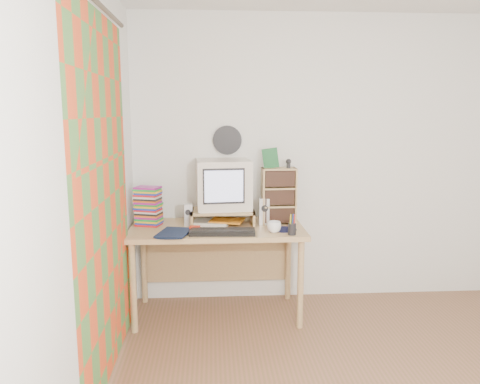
{
  "coord_description": "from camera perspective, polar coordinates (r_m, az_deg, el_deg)",
  "views": [
    {
      "loc": [
        -1.07,
        -2.31,
        1.67
      ],
      "look_at": [
        -0.84,
        1.33,
        1.04
      ],
      "focal_mm": 35.0,
      "sensor_mm": 36.0,
      "label": 1
    }
  ],
  "objects": [
    {
      "name": "mug",
      "position": [
        3.63,
        4.17,
        -4.28
      ],
      "size": [
        0.12,
        0.12,
        0.09
      ],
      "primitive_type": "imported",
      "rotation": [
        0.0,
        0.0,
        0.14
      ],
      "color": "white",
      "rests_on": "desk"
    },
    {
      "name": "left_wall",
      "position": [
        2.45,
        -19.64,
        -0.76
      ],
      "size": [
        0.0,
        3.5,
        3.5
      ],
      "primitive_type": "plane",
      "rotation": [
        1.57,
        0.0,
        1.57
      ],
      "color": "white",
      "rests_on": "floor"
    },
    {
      "name": "keyboard",
      "position": [
        3.58,
        -2.15,
        -4.88
      ],
      "size": [
        0.51,
        0.19,
        0.03
      ],
      "primitive_type": "cube",
      "rotation": [
        0.0,
        0.0,
        -0.05
      ],
      "color": "black",
      "rests_on": "desk"
    },
    {
      "name": "pen_cup",
      "position": [
        3.57,
        6.37,
        -4.25
      ],
      "size": [
        0.07,
        0.07,
        0.12
      ],
      "primitive_type": null,
      "rotation": [
        0.0,
        0.0,
        0.13
      ],
      "color": "black",
      "rests_on": "desk"
    },
    {
      "name": "cd_rack",
      "position": [
        3.89,
        4.73,
        -0.47
      ],
      "size": [
        0.29,
        0.16,
        0.47
      ],
      "primitive_type": "cube",
      "rotation": [
        0.0,
        0.0,
        0.03
      ],
      "color": "tan",
      "rests_on": "desk"
    },
    {
      "name": "red_box",
      "position": [
        3.68,
        -5.53,
        -4.47
      ],
      "size": [
        0.09,
        0.06,
        0.04
      ],
      "primitive_type": "cube",
      "rotation": [
        0.0,
        0.0,
        -0.09
      ],
      "color": "red",
      "rests_on": "desk"
    },
    {
      "name": "wall_disc",
      "position": [
        4.05,
        -1.57,
        6.34
      ],
      "size": [
        0.25,
        0.02,
        0.25
      ],
      "primitive_type": "cylinder",
      "rotation": [
        1.57,
        0.0,
        0.0
      ],
      "color": "black",
      "rests_on": "back_wall"
    },
    {
      "name": "crt_monitor",
      "position": [
        3.89,
        -2.04,
        0.92
      ],
      "size": [
        0.47,
        0.47,
        0.41
      ],
      "primitive_type": "cube",
      "rotation": [
        0.0,
        0.0,
        0.1
      ],
      "color": "beige",
      "rests_on": "monitor_riser"
    },
    {
      "name": "mousepad",
      "position": [
        3.73,
        5.4,
        -4.56
      ],
      "size": [
        0.25,
        0.25,
        0.0
      ],
      "primitive_type": "cylinder",
      "rotation": [
        0.0,
        0.0,
        -0.29
      ],
      "color": "black",
      "rests_on": "desk"
    },
    {
      "name": "desk",
      "position": [
        3.9,
        -2.84,
        -5.96
      ],
      "size": [
        1.4,
        0.7,
        0.75
      ],
      "color": "tan",
      "rests_on": "floor"
    },
    {
      "name": "speaker_left",
      "position": [
        3.86,
        -6.33,
        -2.76
      ],
      "size": [
        0.07,
        0.07,
        0.18
      ],
      "primitive_type": "cube",
      "rotation": [
        0.0,
        0.0,
        0.1
      ],
      "color": "silver",
      "rests_on": "desk"
    },
    {
      "name": "speaker_right",
      "position": [
        3.87,
        2.95,
        -2.36
      ],
      "size": [
        0.09,
        0.09,
        0.22
      ],
      "primitive_type": "cube",
      "rotation": [
        0.0,
        0.0,
        -0.03
      ],
      "color": "silver",
      "rests_on": "desk"
    },
    {
      "name": "papers",
      "position": [
        3.89,
        -2.77,
        -3.64
      ],
      "size": [
        0.35,
        0.3,
        0.04
      ],
      "primitive_type": null,
      "rotation": [
        0.0,
        0.0,
        -0.29
      ],
      "color": "white",
      "rests_on": "desk"
    },
    {
      "name": "game_box",
      "position": [
        3.84,
        3.74,
        4.14
      ],
      "size": [
        0.13,
        0.05,
        0.16
      ],
      "primitive_type": "cube",
      "rotation": [
        0.0,
        0.0,
        -0.19
      ],
      "color": "#19592B",
      "rests_on": "cd_rack"
    },
    {
      "name": "monitor_riser",
      "position": [
        3.88,
        -2.14,
        -2.55
      ],
      "size": [
        0.52,
        0.3,
        0.12
      ],
      "color": "tan",
      "rests_on": "desk"
    },
    {
      "name": "curtain",
      "position": [
        2.91,
        -16.19,
        -0.97
      ],
      "size": [
        0.0,
        2.2,
        2.2
      ],
      "primitive_type": "plane",
      "rotation": [
        1.57,
        0.0,
        1.57
      ],
      "color": "#DA481E",
      "rests_on": "left_wall"
    },
    {
      "name": "webcam",
      "position": [
        3.84,
        5.93,
        3.49
      ],
      "size": [
        0.05,
        0.05,
        0.08
      ],
      "primitive_type": null,
      "rotation": [
        0.0,
        0.0,
        -0.06
      ],
      "color": "black",
      "rests_on": "cd_rack"
    },
    {
      "name": "diary",
      "position": [
        3.63,
        -9.7,
        -4.66
      ],
      "size": [
        0.31,
        0.26,
        0.05
      ],
      "primitive_type": "imported",
      "rotation": [
        0.0,
        0.0,
        -0.24
      ],
      "color": "#0E1934",
      "rests_on": "desk"
    },
    {
      "name": "back_wall",
      "position": [
        4.22,
        11.18,
        3.85
      ],
      "size": [
        3.5,
        0.0,
        3.5
      ],
      "primitive_type": "plane",
      "rotation": [
        1.57,
        0.0,
        0.0
      ],
      "color": "white",
      "rests_on": "floor"
    },
    {
      "name": "dvd_stack",
      "position": [
        3.9,
        -11.1,
        -2.02
      ],
      "size": [
        0.23,
        0.19,
        0.28
      ],
      "primitive_type": null,
      "rotation": [
        0.0,
        0.0,
        -0.3
      ],
      "color": "brown",
      "rests_on": "desk"
    }
  ]
}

